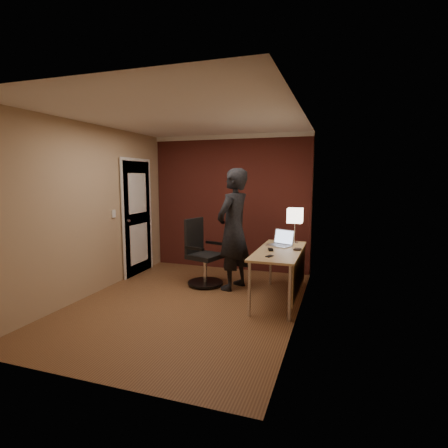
{
  "coord_description": "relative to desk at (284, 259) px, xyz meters",
  "views": [
    {
      "loc": [
        1.96,
        -4.26,
        1.74
      ],
      "look_at": [
        0.35,
        0.55,
        1.05
      ],
      "focal_mm": 28.0,
      "sensor_mm": 36.0,
      "label": 1
    }
  ],
  "objects": [
    {
      "name": "wallet",
      "position": [
        0.17,
        0.06,
        0.14
      ],
      "size": [
        0.1,
        0.12,
        0.02
      ],
      "primitive_type": "cube",
      "rotation": [
        0.0,
        0.0,
        -0.09
      ],
      "color": "black",
      "rests_on": "desk"
    },
    {
      "name": "laptop",
      "position": [
        -0.09,
        0.31,
        0.19
      ],
      "size": [
        0.41,
        0.37,
        0.23
      ],
      "color": "silver",
      "rests_on": "desk"
    },
    {
      "name": "office_chair",
      "position": [
        -1.38,
        0.34,
        -0.14
      ],
      "size": [
        0.59,
        0.65,
        1.05
      ],
      "color": "black",
      "rests_on": "ground"
    },
    {
      "name": "mouse",
      "position": [
        -0.18,
        -0.1,
        0.14
      ],
      "size": [
        0.09,
        0.11,
        0.03
      ],
      "primitive_type": "cube",
      "rotation": [
        0.0,
        0.0,
        0.36
      ],
      "color": "black",
      "rests_on": "desk"
    },
    {
      "name": "room",
      "position": [
        -1.53,
        1.04,
        0.77
      ],
      "size": [
        4.0,
        4.0,
        4.0
      ],
      "color": "brown",
      "rests_on": "ground"
    },
    {
      "name": "phone",
      "position": [
        -0.12,
        -0.46,
        0.13
      ],
      "size": [
        0.1,
        0.13,
        0.01
      ],
      "primitive_type": "cube",
      "rotation": [
        0.0,
        0.0,
        -0.35
      ],
      "color": "black",
      "rests_on": "desk"
    },
    {
      "name": "desk_lamp",
      "position": [
        0.06,
        0.58,
        0.55
      ],
      "size": [
        0.22,
        0.22,
        0.54
      ],
      "color": "silver",
      "rests_on": "desk"
    },
    {
      "name": "person",
      "position": [
        -0.84,
        0.32,
        0.33
      ],
      "size": [
        0.62,
        0.78,
        1.87
      ],
      "primitive_type": "imported",
      "rotation": [
        0.0,
        0.0,
        -1.86
      ],
      "color": "black",
      "rests_on": "ground"
    },
    {
      "name": "desk",
      "position": [
        0.0,
        0.0,
        0.0
      ],
      "size": [
        0.6,
        1.5,
        0.73
      ],
      "color": "tan",
      "rests_on": "ground"
    }
  ]
}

